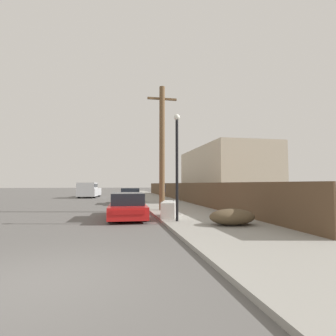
{
  "coord_description": "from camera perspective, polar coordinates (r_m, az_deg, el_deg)",
  "views": [
    {
      "loc": [
        1.28,
        -4.86,
        1.68
      ],
      "look_at": [
        4.66,
        12.33,
        2.74
      ],
      "focal_mm": 28.0,
      "sensor_mm": 36.0,
      "label": 1
    }
  ],
  "objects": [
    {
      "name": "utility_pole",
      "position": [
        15.93,
        -1.31,
        4.8
      ],
      "size": [
        1.8,
        0.33,
        7.52
      ],
      "color": "brown",
      "rests_on": "sidewalk_curb"
    },
    {
      "name": "ground_plane",
      "position": [
        5.3,
        -26.46,
        -21.63
      ],
      "size": [
        220.0,
        220.0,
        0.0
      ],
      "primitive_type": "plane",
      "color": "#595654"
    },
    {
      "name": "wooden_fence",
      "position": [
        26.66,
        1.85,
        -5.05
      ],
      "size": [
        0.08,
        39.41,
        1.64
      ],
      "primitive_type": "cube",
      "color": "brown",
      "rests_on": "sidewalk_curb"
    },
    {
      "name": "building_right_house",
      "position": [
        28.41,
        12.01,
        -1.31
      ],
      "size": [
        6.0,
        13.1,
        5.41
      ],
      "primitive_type": "cube",
      "color": "beige",
      "rests_on": "ground"
    },
    {
      "name": "car_parked_mid",
      "position": [
        22.52,
        -8.33,
        -6.12
      ],
      "size": [
        1.8,
        4.48,
        1.33
      ],
      "rotation": [
        0.0,
        0.0,
        -0.02
      ],
      "color": "silver",
      "rests_on": "ground"
    },
    {
      "name": "sidewalk_curb",
      "position": [
        28.69,
        -3.05,
        -6.69
      ],
      "size": [
        4.2,
        63.0,
        0.12
      ],
      "primitive_type": "cube",
      "color": "gray",
      "rests_on": "ground"
    },
    {
      "name": "brush_pile",
      "position": [
        10.43,
        13.77,
        -10.29
      ],
      "size": [
        1.77,
        1.22,
        0.61
      ],
      "color": "brown",
      "rests_on": "sidewalk_curb"
    },
    {
      "name": "street_lamp",
      "position": [
        11.13,
        1.96,
        2.14
      ],
      "size": [
        0.26,
        0.26,
        4.55
      ],
      "color": "black",
      "rests_on": "sidewalk_curb"
    },
    {
      "name": "discarded_fridge",
      "position": [
        12.55,
        0.27,
        -8.94
      ],
      "size": [
        1.1,
        1.88,
        0.75
      ],
      "rotation": [
        0.0,
        0.0,
        -0.28
      ],
      "color": "silver",
      "rests_on": "sidewalk_curb"
    },
    {
      "name": "pedestrian",
      "position": [
        22.18,
        -1.05,
        -5.1
      ],
      "size": [
        0.34,
        0.34,
        1.79
      ],
      "color": "#282D42",
      "rests_on": "sidewalk_curb"
    },
    {
      "name": "parked_sports_car_red",
      "position": [
        13.21,
        -8.82,
        -8.26
      ],
      "size": [
        1.86,
        4.75,
        1.24
      ],
      "rotation": [
        0.0,
        0.0,
        -0.03
      ],
      "color": "red",
      "rests_on": "ground"
    },
    {
      "name": "pickup_truck",
      "position": [
        33.73,
        -16.83,
        -4.61
      ],
      "size": [
        2.52,
        6.0,
        1.82
      ],
      "rotation": [
        0.0,
        0.0,
        3.07
      ],
      "color": "silver",
      "rests_on": "ground"
    }
  ]
}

